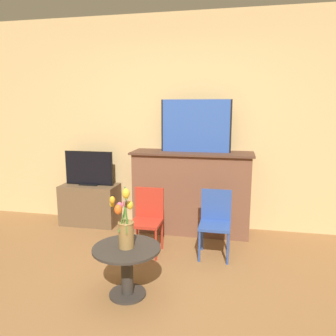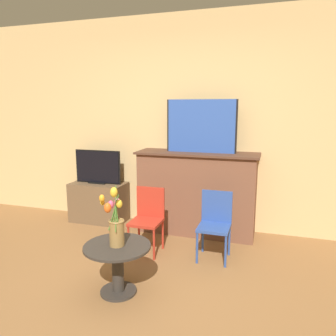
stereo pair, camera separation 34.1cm
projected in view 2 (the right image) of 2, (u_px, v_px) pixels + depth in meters
ground_plane at (120, 319)px, 2.44m from camera, size 14.00×14.00×0.00m
wall_back at (190, 124)px, 4.19m from camera, size 8.00×0.06×2.70m
fireplace_mantel at (197, 192)px, 4.06m from camera, size 1.48×0.48×1.02m
painting at (201, 126)px, 3.91m from camera, size 0.85×0.03×0.63m
tv_stand at (99, 202)px, 4.52m from camera, size 0.75×0.40×0.54m
tv_monitor at (98, 167)px, 4.43m from camera, size 0.66×0.12×0.45m
chair_red at (148, 216)px, 3.55m from camera, size 0.32×0.32×0.70m
chair_blue at (215, 221)px, 3.40m from camera, size 0.32×0.32×0.70m
side_table at (118, 261)px, 2.75m from camera, size 0.56×0.56×0.43m
vase_tulips at (115, 224)px, 2.68m from camera, size 0.19×0.25×0.53m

